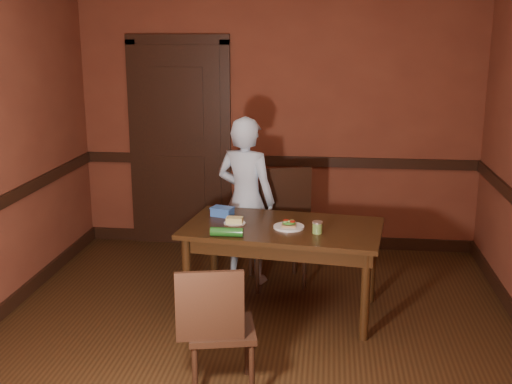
% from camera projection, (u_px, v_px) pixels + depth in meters
% --- Properties ---
extents(floor, '(4.00, 4.50, 0.01)m').
position_uv_depth(floor, '(250.00, 346.00, 4.57)').
color(floor, black).
rests_on(floor, ground).
extents(wall_back, '(4.00, 0.02, 2.70)m').
position_uv_depth(wall_back, '(278.00, 117.00, 6.41)').
color(wall_back, brown).
rests_on(wall_back, ground).
extents(wall_front, '(4.00, 0.02, 2.70)m').
position_uv_depth(wall_front, '(164.00, 298.00, 2.08)').
color(wall_front, brown).
rests_on(wall_front, ground).
extents(dado_back, '(4.00, 0.03, 0.10)m').
position_uv_depth(dado_back, '(277.00, 161.00, 6.50)').
color(dado_back, black).
rests_on(dado_back, ground).
extents(baseboard_back, '(4.00, 0.03, 0.12)m').
position_uv_depth(baseboard_back, '(277.00, 240.00, 6.71)').
color(baseboard_back, black).
rests_on(baseboard_back, ground).
extents(door, '(1.05, 0.07, 2.20)m').
position_uv_depth(door, '(180.00, 141.00, 6.55)').
color(door, black).
rests_on(door, ground).
extents(dining_table, '(1.61, 1.03, 0.71)m').
position_uv_depth(dining_table, '(282.00, 269.00, 5.08)').
color(dining_table, black).
rests_on(dining_table, floor).
extents(chair_far, '(0.58, 0.58, 1.01)m').
position_uv_depth(chair_far, '(277.00, 229.00, 5.60)').
color(chair_far, black).
rests_on(chair_far, floor).
extents(chair_near, '(0.47, 0.47, 0.86)m').
position_uv_depth(chair_near, '(222.00, 327.00, 3.93)').
color(chair_near, black).
rests_on(chair_near, floor).
extents(person, '(0.62, 0.51, 1.48)m').
position_uv_depth(person, '(246.00, 200.00, 5.63)').
color(person, silver).
rests_on(person, floor).
extents(sandwich_plate, '(0.24, 0.24, 0.06)m').
position_uv_depth(sandwich_plate, '(289.00, 226.00, 4.94)').
color(sandwich_plate, white).
rests_on(sandwich_plate, dining_table).
extents(sauce_jar, '(0.08, 0.08, 0.09)m').
position_uv_depth(sauce_jar, '(317.00, 227.00, 4.80)').
color(sauce_jar, olive).
rests_on(sauce_jar, dining_table).
extents(cheese_saucer, '(0.17, 0.17, 0.05)m').
position_uv_depth(cheese_saucer, '(235.00, 221.00, 5.04)').
color(cheese_saucer, white).
rests_on(cheese_saucer, dining_table).
extents(food_tub, '(0.20, 0.17, 0.07)m').
position_uv_depth(food_tub, '(222.00, 212.00, 5.25)').
color(food_tub, blue).
rests_on(food_tub, dining_table).
extents(wrapped_veg, '(0.24, 0.07, 0.07)m').
position_uv_depth(wrapped_veg, '(227.00, 232.00, 4.73)').
color(wrapped_veg, '#1B5619').
rests_on(wrapped_veg, dining_table).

